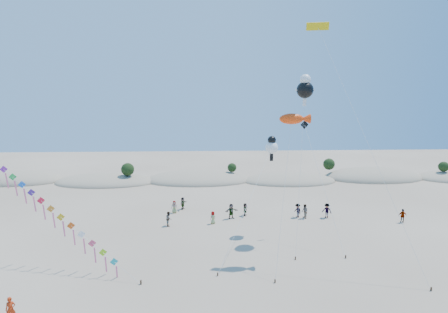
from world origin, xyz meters
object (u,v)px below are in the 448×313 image
kite_train (9,175)px  fish_kite (295,119)px  parafoil_kite (320,32)px  flyer_foreground (11,309)px

kite_train → fish_kite: kite_train is taller
parafoil_kite → flyer_foreground: 33.47m
fish_kite → flyer_foreground: bearing=-154.6°
kite_train → flyer_foreground: (4.93, -10.80, -6.97)m
kite_train → fish_kite: size_ratio=1.80×
parafoil_kite → flyer_foreground: parafoil_kite is taller
kite_train → flyer_foreground: size_ratio=14.30×
fish_kite → parafoil_kite: (2.57, 1.87, 7.98)m
kite_train → parafoil_kite: 31.72m
kite_train → fish_kite: bearing=-1.4°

